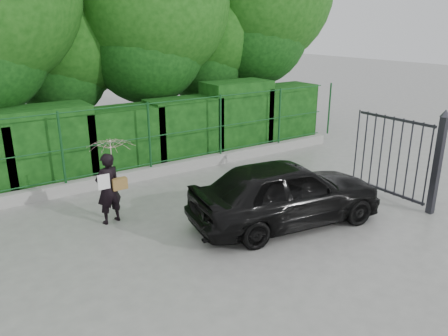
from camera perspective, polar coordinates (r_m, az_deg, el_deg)
ground at (r=8.51m, az=1.06°, el=-10.19°), size 80.00×80.00×0.00m
kerb at (r=12.10m, az=-11.18°, el=-0.86°), size 14.00×0.25×0.30m
fence at (r=11.89m, az=-10.52°, el=4.12°), size 14.13×0.06×1.80m
hedge at (r=12.75m, az=-13.19°, el=4.09°), size 14.20×1.20×2.29m
trees at (r=14.89m, az=-13.23°, el=20.07°), size 17.10×6.15×8.08m
gate at (r=10.78m, az=23.98°, el=1.27°), size 0.22×2.33×2.36m
woman at (r=9.40m, az=-14.53°, el=0.07°), size 0.98×1.00×1.82m
car at (r=9.25m, az=8.14°, el=-3.13°), size 4.35×2.29×1.41m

